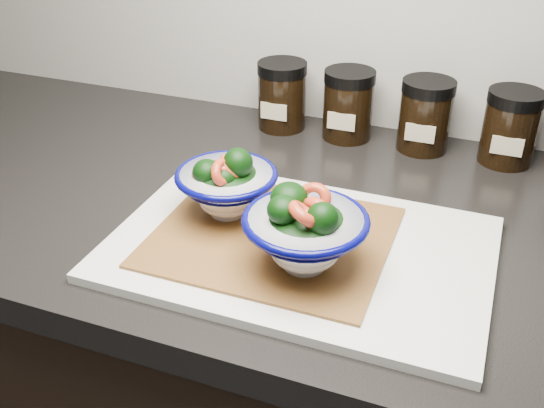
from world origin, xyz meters
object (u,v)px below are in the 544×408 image
at_px(bowl_right, 305,232).
at_px(spice_jar_b, 348,105).
at_px(spice_jar_a, 282,95).
at_px(spice_jar_c, 425,115).
at_px(spice_jar_d, 510,127).
at_px(cutting_board, 300,248).
at_px(bowl_left, 226,185).

bearing_deg(bowl_right, spice_jar_b, 98.01).
bearing_deg(bowl_right, spice_jar_a, 113.60).
height_order(bowl_right, spice_jar_c, bowl_right).
bearing_deg(spice_jar_d, spice_jar_a, 180.00).
bearing_deg(cutting_board, bowl_left, 165.09).
height_order(bowl_right, spice_jar_b, bowl_right).
xyz_separation_m(cutting_board, spice_jar_c, (0.09, 0.34, 0.05)).
bearing_deg(spice_jar_b, cutting_board, -84.19).
xyz_separation_m(bowl_right, spice_jar_a, (-0.17, 0.38, -0.00)).
bearing_deg(bowl_left, spice_jar_d, 44.19).
relative_size(cutting_board, spice_jar_c, 3.98).
bearing_deg(cutting_board, spice_jar_a, 113.46).
height_order(bowl_left, spice_jar_d, spice_jar_d).
relative_size(spice_jar_c, spice_jar_d, 1.00).
distance_m(bowl_left, spice_jar_d, 0.45).
bearing_deg(bowl_right, spice_jar_d, 63.01).
xyz_separation_m(bowl_left, spice_jar_d, (0.32, 0.31, 0.00)).
bearing_deg(spice_jar_d, bowl_left, -135.81).
distance_m(cutting_board, bowl_left, 0.12).
bearing_deg(spice_jar_c, spice_jar_a, 180.00).
bearing_deg(spice_jar_b, bowl_right, -81.99).
bearing_deg(bowl_left, spice_jar_b, 76.90).
height_order(bowl_left, spice_jar_a, spice_jar_a).
height_order(bowl_left, bowl_right, bowl_right).
bearing_deg(bowl_right, spice_jar_c, 79.74).
height_order(bowl_left, spice_jar_b, spice_jar_b).
height_order(bowl_right, spice_jar_a, bowl_right).
bearing_deg(bowl_left, spice_jar_c, 57.92).
distance_m(spice_jar_c, spice_jar_d, 0.13).
bearing_deg(bowl_left, cutting_board, -14.91).
height_order(cutting_board, bowl_right, bowl_right).
bearing_deg(bowl_right, cutting_board, 114.72).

